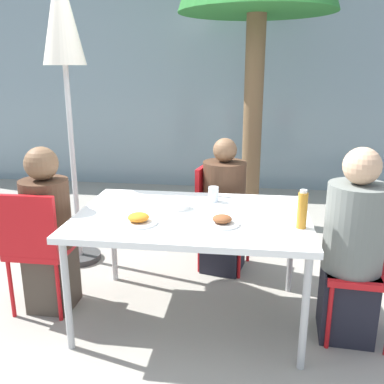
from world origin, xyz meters
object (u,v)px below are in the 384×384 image
Objects in this scene: chair_right at (358,255)px; bottle at (302,210)px; chair_left at (36,242)px; person_right at (352,252)px; drinking_cup at (213,194)px; closed_umbrella at (63,36)px; person_left at (48,234)px; salad_bowl at (178,205)px; person_far at (224,210)px; chair_far at (216,208)px.

bottle is at bearing 26.34° from chair_right.
chair_left is at bearing 6.45° from chair_right.
person_right reaches higher than drinking_cup.
closed_umbrella reaches higher than bottle.
person_left reaches higher than bottle.
bottle is (1.72, -0.08, 0.33)m from chair_left.
person_left is 1.70m from bottle.
chair_left is 0.76× the size of person_left.
chair_right is 6.00× the size of salad_bowl.
person_far is at bearing -40.53° from person_right.
chair_right is 1.00× the size of chair_far.
chair_far is (-0.96, 0.82, 0.00)m from chair_right.
person_left is 0.92m from salad_bowl.
chair_left is 8.29× the size of drinking_cup.
chair_left is at bearing -39.69° from chair_far.
chair_left is 1.00× the size of chair_right.
person_far reaches higher than chair_far.
salad_bowl is at bearing -139.62° from drinking_cup.
chair_left and chair_far have the same top height.
person_left is 0.95× the size of person_right.
person_far is 4.81× the size of bottle.
person_left reaches higher than chair_far.
person_right is 1.18m from person_far.
bottle reaches higher than chair_left.
person_left is 1.54m from closed_umbrella.
person_left reaches higher than person_far.
chair_far is 1.82m from closed_umbrella.
salad_bowl is (0.89, 0.11, 0.21)m from person_left.
bottle reaches higher than drinking_cup.
person_right is at bearing 0.19° from chair_left.
person_right is at bearing -2.10° from person_left.
chair_left is at bearing -162.22° from drinking_cup.
bottle reaches higher than salad_bowl.
closed_umbrella is 16.63× the size of salad_bowl.
bottle is at bearing -2.44° from chair_left.
closed_umbrella is (-2.11, 0.85, 1.31)m from person_right.
chair_right is at bearing -19.54° from closed_umbrella.
person_right is at bearing 57.95° from chair_right.
person_right reaches higher than chair_left.
person_right is 11.44× the size of drinking_cup.
chair_right is at bearing 61.55° from chair_far.
closed_umbrella is (-1.28, 0.02, 1.36)m from person_far.
chair_far is at bearing -40.48° from person_right.
person_far is (0.07, -0.07, 0.00)m from chair_far.
closed_umbrella is at bearing 146.55° from salad_bowl.
closed_umbrella is at bearing 94.57° from chair_left.
chair_right and chair_far have the same top height.
person_left reaches higher than drinking_cup.
person_right is 5.22× the size of bottle.
chair_left is 0.79× the size of person_far.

